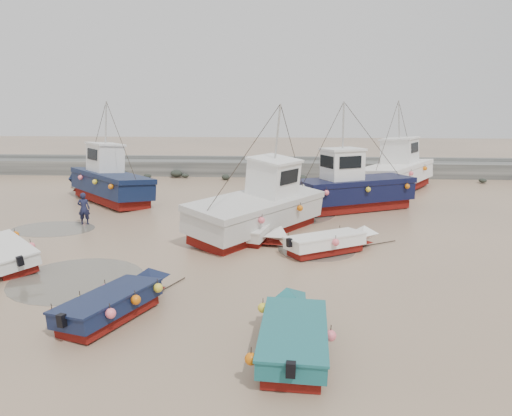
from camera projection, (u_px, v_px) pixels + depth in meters
The scene contains 16 objects.
ground at pixel (191, 260), 20.55m from camera, with size 120.00×120.00×0.00m, color tan.
seawall at pixel (240, 168), 41.81m from camera, with size 60.00×4.92×1.50m.
puddle_a at pixel (77, 279), 18.35m from camera, with size 4.84×4.84×0.01m, color #5E584C.
puddle_b at pixel (317, 249), 21.88m from camera, with size 3.42×3.42×0.01m, color #5E584C.
puddle_c at pixel (53, 229), 25.23m from camera, with size 4.19×4.19×0.01m, color #5E584C.
puddle_d at pixel (276, 212), 28.75m from camera, with size 6.83×6.83×0.01m, color #5E584C.
dinghy_0 at pixel (4, 249), 20.12m from camera, with size 5.05×5.18×1.43m.
dinghy_1 at pixel (118, 299), 15.22m from camera, with size 3.07×5.40×1.43m.
dinghy_2 at pixel (294, 330), 13.22m from camera, with size 2.25×6.00×1.43m.
dinghy_3 at pixel (333, 240), 21.36m from camera, with size 5.21×3.45×1.43m.
dinghy_5 at pixel (241, 231), 22.75m from camera, with size 5.27×2.68×1.43m.
cabin_boat_0 at pixel (105, 180), 31.60m from camera, with size 7.96×8.04×6.22m.
cabin_boat_1 at pixel (263, 206), 24.49m from camera, with size 7.41×9.77×6.22m.
cabin_boat_2 at pixel (346, 188), 28.96m from camera, with size 9.55×5.61×6.22m.
cabin_boat_3 at pixel (400, 171), 35.47m from camera, with size 7.21×9.77×6.22m.
person at pixel (85, 224), 26.14m from camera, with size 0.62×0.41×1.69m, color #181B36.
Camera 1 is at (3.87, -19.37, 6.65)m, focal length 35.00 mm.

